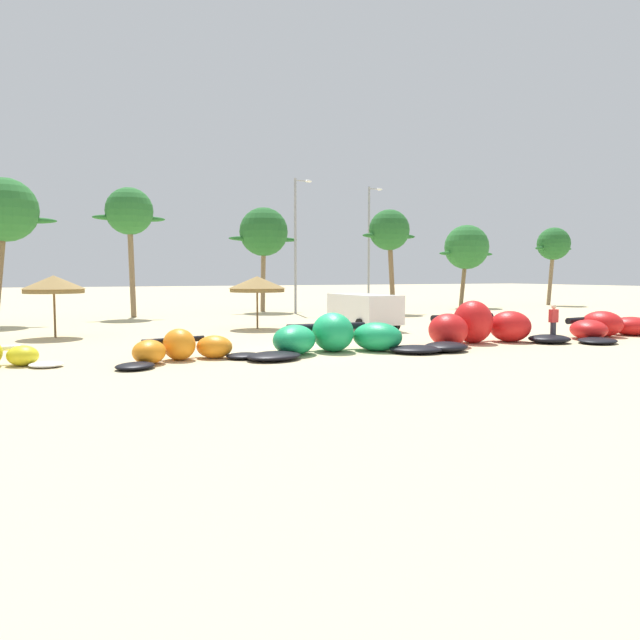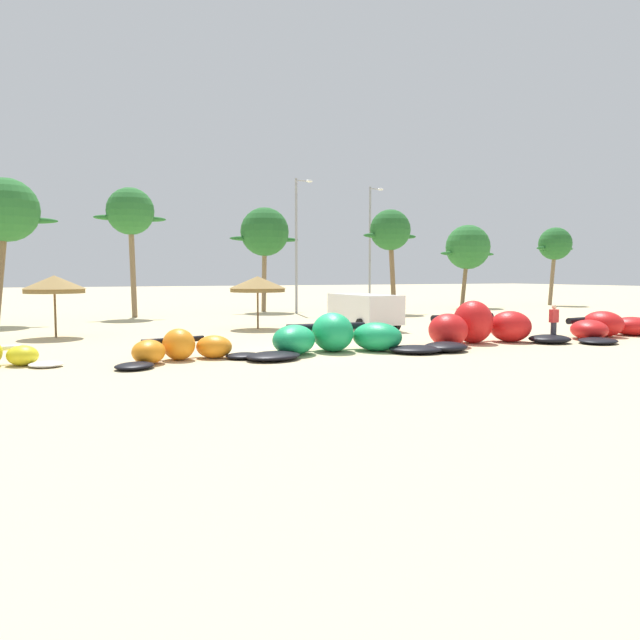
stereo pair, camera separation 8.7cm
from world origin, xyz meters
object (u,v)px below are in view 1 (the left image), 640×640
at_px(kite_left, 183,349).
at_px(palm_center_left, 264,233).
at_px(beach_umbrella_middle, 54,284).
at_px(person_near_kites, 553,323).
at_px(kite_center, 480,328).
at_px(palm_center_right, 389,231).
at_px(beach_umbrella_near_palms, 257,284).
at_px(palm_right, 554,245).
at_px(kite_left_of_center, 337,338).
at_px(palm_left_of_gap, 129,213).
at_px(kite_right_of_center, 610,327).
at_px(parked_van, 363,308).
at_px(palm_right_of_gap, 467,248).
at_px(palm_left, 5,211).
at_px(lamppost_east_center, 370,242).
at_px(lamppost_west_center, 297,240).

relative_size(kite_left, palm_center_left, 0.65).
distance_m(beach_umbrella_middle, person_near_kites, 22.33).
distance_m(kite_center, palm_center_right, 21.05).
bearing_deg(beach_umbrella_near_palms, palm_right, 19.46).
bearing_deg(person_near_kites, kite_left_of_center, 175.44).
height_order(palm_center_left, palm_center_right, palm_center_left).
bearing_deg(beach_umbrella_middle, palm_left_of_gap, 67.34).
bearing_deg(kite_left_of_center, person_near_kites, -4.56).
bearing_deg(beach_umbrella_near_palms, beach_umbrella_middle, -178.19).
height_order(kite_right_of_center, beach_umbrella_near_palms, beach_umbrella_near_palms).
bearing_deg(palm_center_left, person_near_kites, -81.40).
bearing_deg(palm_left_of_gap, beach_umbrella_middle, -112.66).
xyz_separation_m(kite_left_of_center, parked_van, (5.78, 8.34, 0.53)).
xyz_separation_m(beach_umbrella_near_palms, parked_van, (5.16, -2.30, -1.30)).
bearing_deg(palm_right_of_gap, palm_left, -174.53).
xyz_separation_m(kite_right_of_center, lamppost_east_center, (1.68, 25.20, 5.16)).
height_order(palm_left, palm_right_of_gap, palm_left).
distance_m(kite_left_of_center, palm_left_of_gap, 23.73).
distance_m(person_near_kites, lamppost_west_center, 22.79).
relative_size(palm_left, lamppost_east_center, 0.82).
xyz_separation_m(parked_van, palm_left, (-17.30, 11.10, 5.45)).
bearing_deg(parked_van, lamppost_east_center, 59.07).
bearing_deg(beach_umbrella_near_palms, kite_right_of_center, -39.87).
distance_m(palm_left_of_gap, palm_center_right, 18.54).
xyz_separation_m(palm_center_left, lamppost_west_center, (1.32, -3.42, -0.70)).
bearing_deg(lamppost_west_center, kite_center, -92.12).
relative_size(kite_center, palm_center_right, 1.01).
xyz_separation_m(beach_umbrella_near_palms, palm_center_right, (13.33, 8.31, 3.73)).
relative_size(palm_left, palm_center_right, 1.09).
distance_m(parked_van, palm_left, 21.26).
bearing_deg(parked_van, palm_left_of_gap, 125.40).
bearing_deg(palm_right_of_gap, beach_umbrella_near_palms, -152.71).
xyz_separation_m(palm_right_of_gap, palm_right, (10.00, -0.33, 0.46)).
bearing_deg(palm_left_of_gap, kite_right_of_center, -51.59).
height_order(kite_center, lamppost_east_center, lamppost_east_center).
xyz_separation_m(kite_center, palm_left_of_gap, (-10.90, 22.47, 6.33)).
distance_m(kite_right_of_center, palm_center_left, 27.04).
height_order(kite_right_of_center, palm_center_left, palm_center_left).
height_order(person_near_kites, palm_center_left, palm_center_left).
distance_m(palm_right, lamppost_west_center, 26.90).
height_order(parked_van, palm_right, palm_right).
distance_m(kite_center, person_near_kites, 3.43).
xyz_separation_m(kite_center, person_near_kites, (3.34, -0.76, 0.13)).
bearing_deg(palm_right_of_gap, kite_right_of_center, -114.04).
height_order(palm_center_right, lamppost_west_center, lamppost_west_center).
relative_size(beach_umbrella_near_palms, palm_left_of_gap, 0.35).
bearing_deg(palm_right, kite_right_of_center, -131.56).
distance_m(kite_right_of_center, palm_left_of_gap, 29.96).
relative_size(kite_right_of_center, person_near_kites, 4.85).
relative_size(palm_center_right, lamppost_east_center, 0.76).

